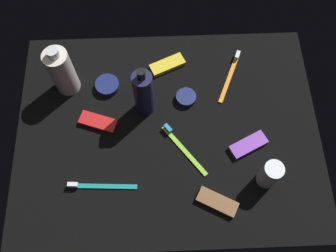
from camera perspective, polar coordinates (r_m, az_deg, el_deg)
The scene contains 13 objects.
ground_plane at distance 101.80cm, azimuth 0.00°, elevation -0.81°, with size 84.00×64.00×1.20cm, color black.
lotion_bottle at distance 96.86cm, azimuth -3.85°, elevation 5.16°, with size 5.33×5.33×19.30cm.
bodywash_bottle at distance 104.74cm, azimuth -16.29°, elevation 8.23°, with size 6.76×6.76×17.74cm.
deodorant_stick at distance 95.55cm, azimuth 15.66°, elevation -7.31°, with size 4.91×4.91×9.58cm, color silver.
toothbrush_lime at distance 98.87cm, azimuth 2.14°, elevation -3.29°, with size 11.88×15.03×2.10cm.
toothbrush_orange at distance 110.55cm, azimuth 9.80°, elevation 8.09°, with size 8.19×17.02×2.10cm.
toothbrush_teal at distance 97.33cm, azimuth -10.90°, elevation -9.20°, with size 18.04×2.20×2.10cm.
snack_bar_yellow at distance 110.43cm, azimuth -0.10°, elevation 9.55°, with size 10.40×4.00×1.50cm, color yellow.
snack_bar_red at distance 103.28cm, azimuth -10.88°, elevation 0.61°, with size 10.40×4.00×1.50cm, color red.
snack_bar_purple at distance 101.22cm, azimuth 12.47°, elevation -2.92°, with size 10.40×4.00×1.50cm, color purple.
snack_bar_brown at distance 95.37cm, azimuth 7.72°, elevation -11.72°, with size 10.40×4.00×1.50cm, color brown.
cream_tin_left at distance 107.95cm, azimuth -9.49°, elevation 6.30°, with size 6.87×6.87×1.96cm, color navy.
cream_tin_right at distance 104.77cm, azimuth 2.84°, elevation 4.47°, with size 5.75×5.75×1.80cm, color navy.
Camera 1 is at (-1.47, -39.20, 93.34)cm, focal length 38.90 mm.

